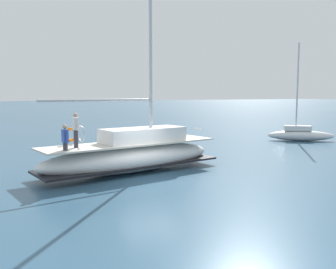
# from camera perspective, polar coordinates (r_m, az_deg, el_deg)

# --- Properties ---
(ground_plane) EXTENTS (400.00, 400.00, 0.00)m
(ground_plane) POSITION_cam_1_polar(r_m,az_deg,el_deg) (17.29, -2.79, -6.79)
(ground_plane) COLOR #2D516B
(main_sailboat) EXTENTS (4.59, 9.90, 12.26)m
(main_sailboat) POSITION_cam_1_polar(r_m,az_deg,el_deg) (18.76, -5.46, -2.97)
(main_sailboat) COLOR white
(main_sailboat) RESTS_ON ground
(moored_sloop_far) EXTENTS (3.92, 5.18, 8.03)m
(moored_sloop_far) POSITION_cam_1_polar(r_m,az_deg,el_deg) (32.83, 19.59, 0.08)
(moored_sloop_far) COLOR silver
(moored_sloop_far) RESTS_ON ground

